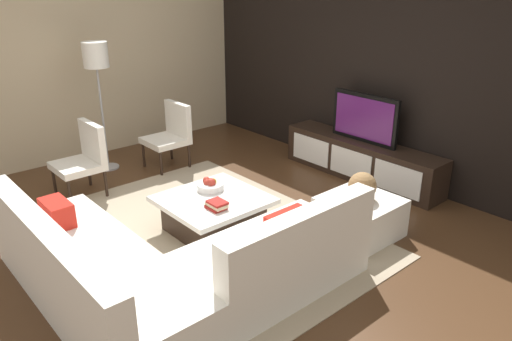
# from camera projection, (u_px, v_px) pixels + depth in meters

# --- Properties ---
(ground_plane) EXTENTS (14.00, 14.00, 0.00)m
(ground_plane) POSITION_uv_depth(u_px,v_px,m) (212.00, 238.00, 4.99)
(ground_plane) COLOR #4C301C
(feature_wall_back) EXTENTS (6.40, 0.12, 2.80)m
(feature_wall_back) POSITION_uv_depth(u_px,v_px,m) (384.00, 67.00, 6.12)
(feature_wall_back) COLOR black
(feature_wall_back) RESTS_ON ground
(side_wall_left) EXTENTS (0.12, 5.20, 2.80)m
(side_wall_left) POSITION_uv_depth(u_px,v_px,m) (82.00, 57.00, 6.82)
(side_wall_left) COLOR #C6B28E
(side_wall_left) RESTS_ON ground
(area_rug) EXTENTS (3.40, 2.51, 0.01)m
(area_rug) POSITION_uv_depth(u_px,v_px,m) (206.00, 234.00, 5.05)
(area_rug) COLOR tan
(area_rug) RESTS_ON ground
(media_console) EXTENTS (2.23, 0.44, 0.50)m
(media_console) POSITION_uv_depth(u_px,v_px,m) (361.00, 160.00, 6.36)
(media_console) COLOR black
(media_console) RESTS_ON ground
(television) EXTENTS (0.96, 0.06, 0.61)m
(television) POSITION_uv_depth(u_px,v_px,m) (365.00, 118.00, 6.15)
(television) COLOR black
(television) RESTS_ON media_console
(sectional_couch) EXTENTS (2.39, 2.42, 0.81)m
(sectional_couch) POSITION_uv_depth(u_px,v_px,m) (166.00, 266.00, 4.00)
(sectional_couch) COLOR white
(sectional_couch) RESTS_ON ground
(coffee_table) EXTENTS (0.95, 0.98, 0.38)m
(coffee_table) POSITION_uv_depth(u_px,v_px,m) (214.00, 214.00, 5.04)
(coffee_table) COLOR black
(coffee_table) RESTS_ON ground
(accent_chair_near) EXTENTS (0.55, 0.51, 0.87)m
(accent_chair_near) POSITION_uv_depth(u_px,v_px,m) (84.00, 156.00, 5.80)
(accent_chair_near) COLOR black
(accent_chair_near) RESTS_ON ground
(floor_lamp) EXTENTS (0.32, 0.32, 1.69)m
(floor_lamp) POSITION_uv_depth(u_px,v_px,m) (96.00, 63.00, 6.23)
(floor_lamp) COLOR #A5A5AA
(floor_lamp) RESTS_ON ground
(ottoman) EXTENTS (0.70, 0.70, 0.40)m
(ottoman) POSITION_uv_depth(u_px,v_px,m) (360.00, 217.00, 4.98)
(ottoman) COLOR white
(ottoman) RESTS_ON ground
(fruit_bowl) EXTENTS (0.28, 0.28, 0.14)m
(fruit_bowl) POSITION_uv_depth(u_px,v_px,m) (210.00, 185.00, 5.14)
(fruit_bowl) COLOR silver
(fruit_bowl) RESTS_ON coffee_table
(accent_chair_far) EXTENTS (0.53, 0.52, 0.87)m
(accent_chair_far) POSITION_uv_depth(u_px,v_px,m) (171.00, 132.00, 6.68)
(accent_chair_far) COLOR black
(accent_chair_far) RESTS_ON ground
(decorative_ball) EXTENTS (0.28, 0.28, 0.28)m
(decorative_ball) POSITION_uv_depth(u_px,v_px,m) (362.00, 186.00, 4.85)
(decorative_ball) COLOR #997247
(decorative_ball) RESTS_ON ottoman
(book_stack) EXTENTS (0.21, 0.16, 0.08)m
(book_stack) POSITION_uv_depth(u_px,v_px,m) (217.00, 205.00, 4.73)
(book_stack) COLOR maroon
(book_stack) RESTS_ON coffee_table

